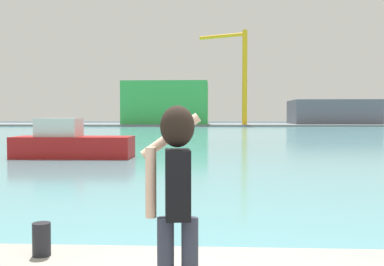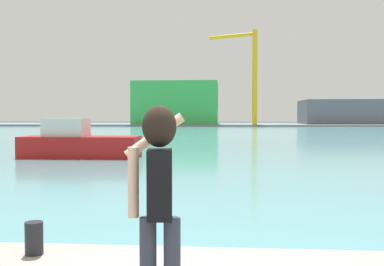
{
  "view_description": "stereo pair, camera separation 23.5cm",
  "coord_description": "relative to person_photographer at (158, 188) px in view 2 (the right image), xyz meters",
  "views": [
    {
      "loc": [
        -0.05,
        -3.5,
        2.14
      ],
      "look_at": [
        -0.54,
        5.85,
        1.77
      ],
      "focal_mm": 41.17,
      "sensor_mm": 36.0,
      "label": 1
    },
    {
      "loc": [
        0.18,
        -3.49,
        2.14
      ],
      "look_at": [
        -0.54,
        5.85,
        1.77
      ],
      "focal_mm": 41.17,
      "sensor_mm": 36.0,
      "label": 2
    }
  ],
  "objects": [
    {
      "name": "harbor_water",
      "position": [
        0.37,
        51.94,
        -1.54
      ],
      "size": [
        140.0,
        100.0,
        0.02
      ],
      "primitive_type": "cube",
      "color": "#599EA8",
      "rests_on": "ground_plane"
    },
    {
      "name": "port_crane",
      "position": [
        5.29,
        84.4,
        9.91
      ],
      "size": [
        9.62,
        5.0,
        18.59
      ],
      "color": "yellow",
      "rests_on": "far_shore_dock"
    },
    {
      "name": "warehouse_left",
      "position": [
        -9.88,
        89.27,
        3.25
      ],
      "size": [
        17.42,
        11.61,
        8.79
      ],
      "primitive_type": "cube",
      "color": "green",
      "rests_on": "far_shore_dock"
    },
    {
      "name": "far_shore_dock",
      "position": [
        0.37,
        91.94,
        -1.35
      ],
      "size": [
        140.0,
        20.0,
        0.41
      ],
      "primitive_type": "cube",
      "color": "gray",
      "rests_on": "ground_plane"
    },
    {
      "name": "warehouse_right",
      "position": [
        25.63,
        92.82,
        1.39
      ],
      "size": [
        17.49,
        12.13,
        5.07
      ],
      "primitive_type": "cube",
      "color": "slate",
      "rests_on": "far_shore_dock"
    },
    {
      "name": "person_photographer",
      "position": [
        0.0,
        0.0,
        0.0
      ],
      "size": [
        0.53,
        0.55,
        1.74
      ],
      "rotation": [
        0.0,
        0.0,
        1.69
      ],
      "color": "#2D3342",
      "rests_on": "quay_promenade"
    },
    {
      "name": "boat_moored",
      "position": [
        -6.95,
        18.28,
        -0.81
      ],
      "size": [
        5.93,
        2.14,
        2.0
      ],
      "rotation": [
        0.0,
        0.0,
        0.01
      ],
      "color": "#B21919",
      "rests_on": "harbor_water"
    },
    {
      "name": "ground_plane",
      "position": [
        0.37,
        49.94,
        -1.55
      ],
      "size": [
        220.0,
        220.0,
        0.0
      ],
      "primitive_type": "plane",
      "color": "#334751"
    },
    {
      "name": "harbor_bollard",
      "position": [
        -1.73,
        1.48,
        -0.87
      ],
      "size": [
        0.21,
        0.21,
        0.39
      ],
      "primitive_type": "cylinder",
      "color": "black",
      "rests_on": "quay_promenade"
    }
  ]
}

